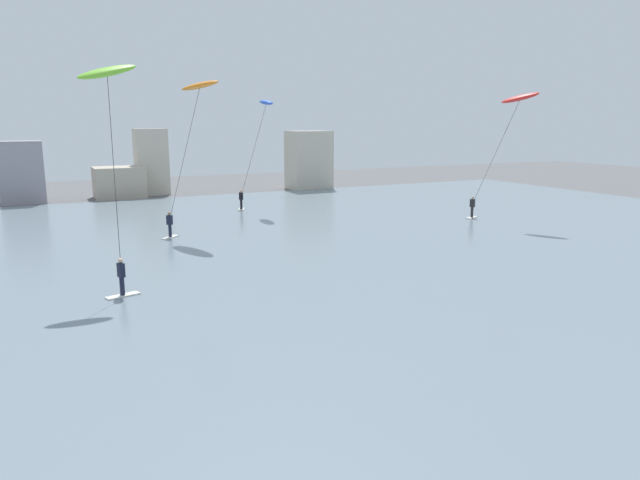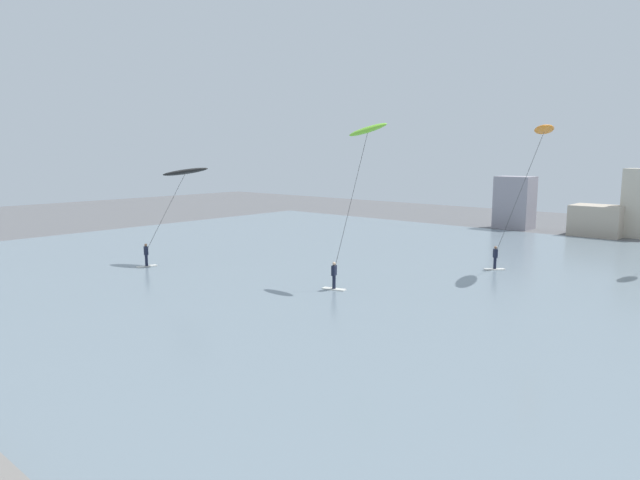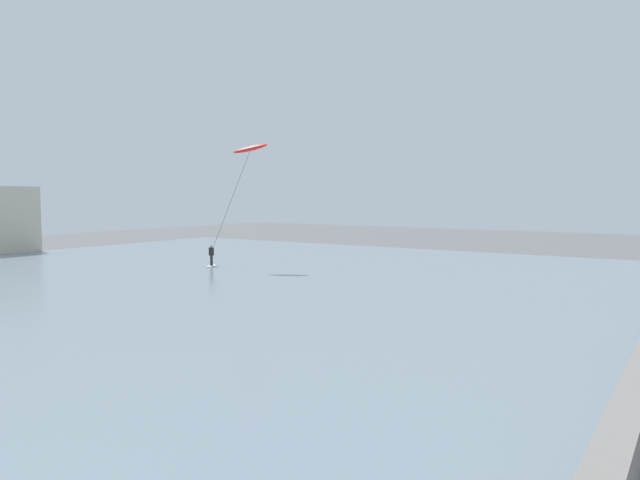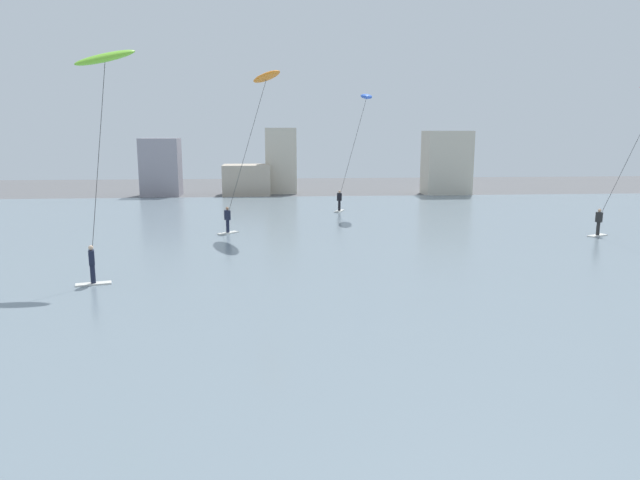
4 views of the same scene
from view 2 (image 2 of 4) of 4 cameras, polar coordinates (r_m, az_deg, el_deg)
water_bay at (r=34.43m, az=17.05°, el=-5.05°), size 84.00×52.00×0.10m
kitesurfer_lime at (r=33.99m, az=4.38°, el=9.06°), size 2.72×3.68×9.89m
kitesurfer_black at (r=42.24m, az=-13.75°, el=6.10°), size 3.77×5.19×7.04m
kitesurfer_orange at (r=39.85m, az=21.39°, el=9.46°), size 4.35×3.98×9.88m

